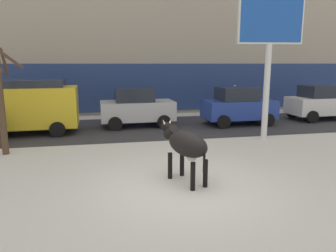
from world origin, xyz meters
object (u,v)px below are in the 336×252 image
at_px(cow_black, 186,144).
at_px(car_blue_hatchback, 238,106).
at_px(billboard, 270,29).
at_px(car_white_hatchback, 321,103).
at_px(car_silver_hatchback, 137,107).
at_px(car_yellow_van, 22,106).
at_px(pedestrian_near_billboard, 234,99).

relative_size(cow_black, car_blue_hatchback, 0.54).
distance_m(billboard, car_white_hatchback, 7.19).
distance_m(billboard, car_silver_hatchback, 6.92).
height_order(car_yellow_van, car_white_hatchback, car_yellow_van).
height_order(car_silver_hatchback, car_white_hatchback, same).
xyz_separation_m(car_white_hatchback, pedestrian_near_billboard, (-3.80, 2.77, -0.05)).
bearing_deg(cow_black, car_blue_hatchback, 57.41).
xyz_separation_m(cow_black, car_blue_hatchback, (4.59, 7.18, -0.07)).
xyz_separation_m(cow_black, car_silver_hatchback, (-0.42, 7.72, -0.07)).
distance_m(car_yellow_van, car_silver_hatchback, 5.04).
bearing_deg(billboard, car_yellow_van, 163.20).
bearing_deg(car_silver_hatchback, car_white_hatchback, -0.58).
xyz_separation_m(car_yellow_van, car_white_hatchback, (14.96, 0.66, -0.32)).
relative_size(cow_black, car_silver_hatchback, 0.54).
height_order(billboard, pedestrian_near_billboard, billboard).
relative_size(car_silver_hatchback, car_white_hatchback, 1.00).
bearing_deg(car_blue_hatchback, billboard, -94.40).
distance_m(billboard, car_blue_hatchback, 4.64).
xyz_separation_m(car_yellow_van, car_blue_hatchback, (9.98, 0.22, -0.32)).
bearing_deg(pedestrian_near_billboard, billboard, -102.55).
relative_size(car_blue_hatchback, pedestrian_near_billboard, 2.04).
bearing_deg(cow_black, car_silver_hatchback, 93.11).
distance_m(car_blue_hatchback, car_white_hatchback, 5.00).
xyz_separation_m(car_yellow_van, pedestrian_near_billboard, (11.16, 3.43, -0.36)).
height_order(cow_black, car_white_hatchback, car_white_hatchback).
xyz_separation_m(cow_black, car_yellow_van, (-5.39, 6.96, 0.25)).
height_order(billboard, car_white_hatchback, billboard).
height_order(car_yellow_van, pedestrian_near_billboard, car_yellow_van).
xyz_separation_m(cow_black, pedestrian_near_billboard, (5.76, 10.39, -0.11)).
bearing_deg(billboard, car_silver_hatchback, 142.17).
bearing_deg(car_silver_hatchback, car_blue_hatchback, -6.15).
height_order(billboard, car_yellow_van, billboard).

